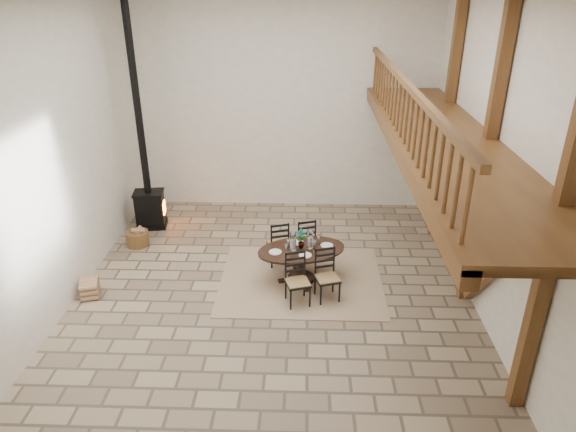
{
  "coord_description": "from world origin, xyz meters",
  "views": [
    {
      "loc": [
        0.53,
        -7.77,
        5.18
      ],
      "look_at": [
        0.25,
        0.4,
        1.34
      ],
      "focal_mm": 32.0,
      "sensor_mm": 36.0,
      "label": 1
    }
  ],
  "objects_px": {
    "dining_table": "(301,262)",
    "log_stack": "(90,288)",
    "wood_stove": "(147,180)",
    "log_basket": "(137,238)"
  },
  "relations": [
    {
      "from": "wood_stove",
      "to": "log_stack",
      "type": "bearing_deg",
      "value": -104.45
    },
    {
      "from": "wood_stove",
      "to": "log_stack",
      "type": "xyz_separation_m",
      "value": [
        -0.32,
        -2.82,
        -0.97
      ]
    },
    {
      "from": "wood_stove",
      "to": "log_basket",
      "type": "height_order",
      "value": "wood_stove"
    },
    {
      "from": "wood_stove",
      "to": "log_basket",
      "type": "distance_m",
      "value": 1.31
    },
    {
      "from": "log_basket",
      "to": "wood_stove",
      "type": "bearing_deg",
      "value": 86.55
    },
    {
      "from": "log_basket",
      "to": "log_stack",
      "type": "bearing_deg",
      "value": -97.92
    },
    {
      "from": "wood_stove",
      "to": "log_stack",
      "type": "height_order",
      "value": "wood_stove"
    },
    {
      "from": "dining_table",
      "to": "wood_stove",
      "type": "height_order",
      "value": "wood_stove"
    },
    {
      "from": "dining_table",
      "to": "wood_stove",
      "type": "relative_size",
      "value": 0.4
    },
    {
      "from": "dining_table",
      "to": "log_stack",
      "type": "distance_m",
      "value": 3.81
    }
  ]
}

